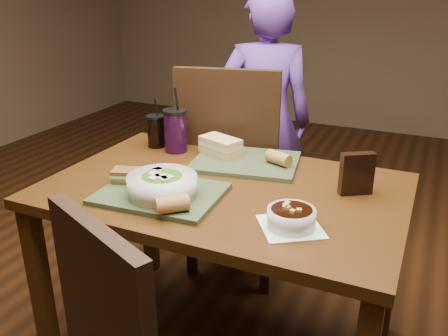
{
  "coord_description": "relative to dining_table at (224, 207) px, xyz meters",
  "views": [
    {
      "loc": [
        0.67,
        -1.46,
        1.46
      ],
      "look_at": [
        0.0,
        0.0,
        0.82
      ],
      "focal_mm": 38.0,
      "sensor_mm": 36.0,
      "label": 1
    }
  ],
  "objects": [
    {
      "name": "dining_table",
      "position": [
        0.0,
        0.0,
        0.0
      ],
      "size": [
        1.3,
        0.85,
        0.75
      ],
      "color": "#42250D",
      "rests_on": "ground"
    },
    {
      "name": "chair_far",
      "position": [
        -0.18,
        0.53,
        -0.05
      ],
      "size": [
        0.57,
        0.58,
        1.1
      ],
      "color": "black",
      "rests_on": "ground"
    },
    {
      "name": "diner",
      "position": [
        -0.19,
        0.97,
        0.06
      ],
      "size": [
        0.61,
        0.5,
        1.44
      ],
      "primitive_type": "imported",
      "rotation": [
        0.0,
        0.0,
        3.47
      ],
      "color": "#5D3490",
      "rests_on": "ground"
    },
    {
      "name": "tray_near",
      "position": [
        -0.16,
        -0.18,
        0.1
      ],
      "size": [
        0.44,
        0.35,
        0.02
      ],
      "primitive_type": "cube",
      "rotation": [
        0.0,
        0.0,
        0.07
      ],
      "color": "#374428",
      "rests_on": "dining_table"
    },
    {
      "name": "tray_far",
      "position": [
        -0.01,
        0.24,
        0.1
      ],
      "size": [
        0.47,
        0.39,
        0.02
      ],
      "primitive_type": "cube",
      "rotation": [
        0.0,
        0.0,
        0.17
      ],
      "color": "#374428",
      "rests_on": "dining_table"
    },
    {
      "name": "salad_bowl",
      "position": [
        -0.14,
        -0.2,
        0.15
      ],
      "size": [
        0.24,
        0.24,
        0.08
      ],
      "color": "silver",
      "rests_on": "tray_near"
    },
    {
      "name": "soup_bowl",
      "position": [
        0.32,
        -0.2,
        0.12
      ],
      "size": [
        0.25,
        0.25,
        0.07
      ],
      "color": "white",
      "rests_on": "dining_table"
    },
    {
      "name": "sandwich_near",
      "position": [
        -0.32,
        -0.15,
        0.13
      ],
      "size": [
        0.12,
        0.1,
        0.05
      ],
      "color": "#593819",
      "rests_on": "tray_near"
    },
    {
      "name": "sandwich_far",
      "position": [
        -0.14,
        0.27,
        0.14
      ],
      "size": [
        0.2,
        0.15,
        0.07
      ],
      "color": "tan",
      "rests_on": "tray_far"
    },
    {
      "name": "baguette_near",
      "position": [
        -0.05,
        -0.29,
        0.13
      ],
      "size": [
        0.11,
        0.11,
        0.05
      ],
      "primitive_type": "cylinder",
      "rotation": [
        0.0,
        1.57,
        0.75
      ],
      "color": "#AD7533",
      "rests_on": "tray_near"
    },
    {
      "name": "baguette_far",
      "position": [
        0.13,
        0.25,
        0.13
      ],
      "size": [
        0.12,
        0.09,
        0.05
      ],
      "primitive_type": "cylinder",
      "rotation": [
        0.0,
        1.57,
        -0.38
      ],
      "color": "#AD7533",
      "rests_on": "tray_far"
    },
    {
      "name": "cup_cola",
      "position": [
        -0.47,
        0.28,
        0.16
      ],
      "size": [
        0.08,
        0.08,
        0.22
      ],
      "color": "black",
      "rests_on": "dining_table"
    },
    {
      "name": "cup_berry",
      "position": [
        -0.35,
        0.26,
        0.19
      ],
      "size": [
        0.11,
        0.11,
        0.29
      ],
      "color": "black",
      "rests_on": "dining_table"
    },
    {
      "name": "chip_bag",
      "position": [
        0.45,
        0.13,
        0.17
      ],
      "size": [
        0.12,
        0.09,
        0.15
      ],
      "primitive_type": "cube",
      "rotation": [
        0.0,
        0.0,
        0.57
      ],
      "color": "black",
      "rests_on": "dining_table"
    }
  ]
}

